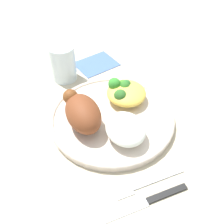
# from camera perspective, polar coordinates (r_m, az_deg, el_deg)

# --- Properties ---
(ground_plane) EXTENTS (2.00, 2.00, 0.00)m
(ground_plane) POSITION_cam_1_polar(r_m,az_deg,el_deg) (0.64, 0.00, -1.89)
(ground_plane) COLOR #BFB093
(plate) EXTENTS (0.28, 0.28, 0.02)m
(plate) POSITION_cam_1_polar(r_m,az_deg,el_deg) (0.63, 0.00, -1.25)
(plate) COLOR beige
(plate) RESTS_ON ground_plane
(roasted_chicken) EXTENTS (0.12, 0.07, 0.06)m
(roasted_chicken) POSITION_cam_1_polar(r_m,az_deg,el_deg) (0.59, -6.10, -0.04)
(roasted_chicken) COLOR brown
(roasted_chicken) RESTS_ON plate
(rice_pile) EXTENTS (0.09, 0.08, 0.04)m
(rice_pile) POSITION_cam_1_polar(r_m,az_deg,el_deg) (0.57, 3.16, -3.30)
(rice_pile) COLOR white
(rice_pile) RESTS_ON plate
(mac_cheese_with_broccoli) EXTENTS (0.09, 0.09, 0.05)m
(mac_cheese_with_broccoli) POSITION_cam_1_polar(r_m,az_deg,el_deg) (0.66, 2.49, 4.22)
(mac_cheese_with_broccoli) COLOR #ECC54B
(mac_cheese_with_broccoli) RESTS_ON plate
(fork) EXTENTS (0.02, 0.14, 0.01)m
(fork) POSITION_cam_1_polar(r_m,az_deg,el_deg) (0.54, 6.90, -14.23)
(fork) COLOR silver
(fork) RESTS_ON ground_plane
(knife) EXTENTS (0.02, 0.19, 0.01)m
(knife) POSITION_cam_1_polar(r_m,az_deg,el_deg) (0.52, 7.32, -17.47)
(knife) COLOR black
(knife) RESTS_ON ground_plane
(water_glass) EXTENTS (0.07, 0.07, 0.10)m
(water_glass) POSITION_cam_1_polar(r_m,az_deg,el_deg) (0.74, -9.92, 9.81)
(water_glass) COLOR silver
(water_glass) RESTS_ON ground_plane
(napkin) EXTENTS (0.11, 0.12, 0.00)m
(napkin) POSITION_cam_1_polar(r_m,az_deg,el_deg) (0.81, -3.20, 9.78)
(napkin) COLOR #47669E
(napkin) RESTS_ON ground_plane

